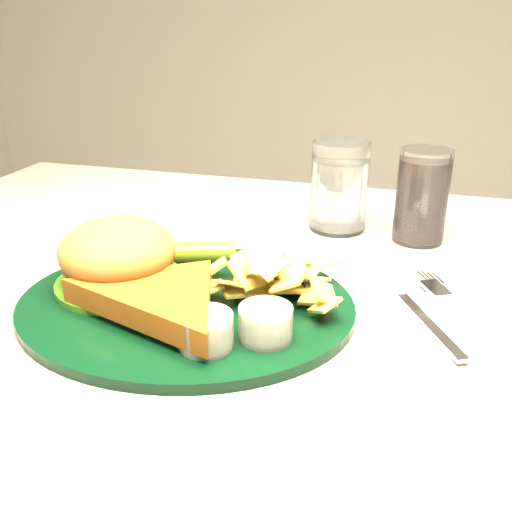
{
  "coord_description": "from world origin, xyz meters",
  "views": [
    {
      "loc": [
        0.15,
        -0.59,
        1.04
      ],
      "look_at": [
        -0.0,
        -0.06,
        0.8
      ],
      "focal_mm": 40.0,
      "sensor_mm": 36.0,
      "label": 1
    }
  ],
  "objects_px": {
    "table": "(268,509)",
    "dinner_plate": "(184,275)",
    "cola_glass": "(422,196)",
    "water_glass": "(339,186)",
    "fork_napkin": "(430,320)"
  },
  "relations": [
    {
      "from": "cola_glass",
      "to": "water_glass",
      "type": "bearing_deg",
      "value": 172.28
    },
    {
      "from": "table",
      "to": "cola_glass",
      "type": "relative_size",
      "value": 9.51
    },
    {
      "from": "fork_napkin",
      "to": "water_glass",
      "type": "bearing_deg",
      "value": 90.14
    },
    {
      "from": "cola_glass",
      "to": "dinner_plate",
      "type": "bearing_deg",
      "value": -130.28
    },
    {
      "from": "water_glass",
      "to": "table",
      "type": "bearing_deg",
      "value": -105.44
    },
    {
      "from": "water_glass",
      "to": "fork_napkin",
      "type": "height_order",
      "value": "water_glass"
    },
    {
      "from": "dinner_plate",
      "to": "water_glass",
      "type": "distance_m",
      "value": 0.31
    },
    {
      "from": "dinner_plate",
      "to": "fork_napkin",
      "type": "bearing_deg",
      "value": 1.78
    },
    {
      "from": "water_glass",
      "to": "fork_napkin",
      "type": "xyz_separation_m",
      "value": [
        0.13,
        -0.25,
        -0.06
      ]
    },
    {
      "from": "table",
      "to": "fork_napkin",
      "type": "height_order",
      "value": "fork_napkin"
    },
    {
      "from": "table",
      "to": "dinner_plate",
      "type": "height_order",
      "value": "dinner_plate"
    },
    {
      "from": "water_glass",
      "to": "cola_glass",
      "type": "distance_m",
      "value": 0.11
    },
    {
      "from": "dinner_plate",
      "to": "table",
      "type": "bearing_deg",
      "value": 50.64
    },
    {
      "from": "water_glass",
      "to": "dinner_plate",
      "type": "bearing_deg",
      "value": -112.19
    },
    {
      "from": "table",
      "to": "water_glass",
      "type": "height_order",
      "value": "water_glass"
    }
  ]
}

